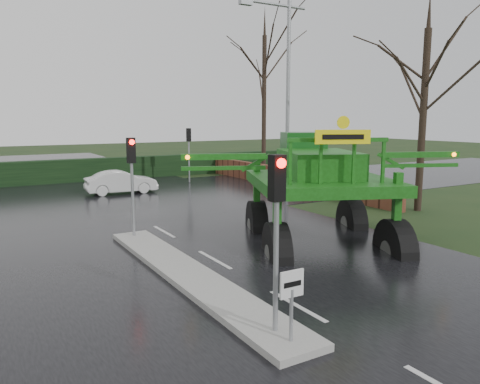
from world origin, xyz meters
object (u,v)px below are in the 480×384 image
traffic_signal_mid (132,166)px  white_sedan (122,194)px  crop_sprayer (276,174)px  traffic_signal_far (189,143)px  street_light_right (283,82)px  traffic_signal_near (277,206)px  keep_left_sign (292,294)px

traffic_signal_mid → white_sedan: (2.57, 10.12, -2.59)m
traffic_signal_mid → crop_sprayer: size_ratio=0.40×
traffic_signal_far → white_sedan: size_ratio=0.91×
traffic_signal_far → white_sedan: traffic_signal_far is taller
street_light_right → traffic_signal_mid: bearing=-154.6°
traffic_signal_near → traffic_signal_far: (7.80, 21.02, 0.00)m
street_light_right → traffic_signal_far: bearing=101.9°
traffic_signal_near → white_sedan: (2.57, 18.62, -2.59)m
traffic_signal_near → crop_sprayer: (3.22, 4.62, -0.09)m
traffic_signal_near → street_light_right: bearing=53.9°
white_sedan → street_light_right: bearing=-125.3°
traffic_signal_far → white_sedan: 6.31m
keep_left_sign → traffic_signal_mid: traffic_signal_mid is taller
traffic_signal_mid → white_sedan: traffic_signal_mid is taller
keep_left_sign → traffic_signal_mid: 9.12m
traffic_signal_far → street_light_right: size_ratio=0.35×
traffic_signal_near → street_light_right: street_light_right is taller
traffic_signal_mid → traffic_signal_near: bearing=-90.0°
traffic_signal_mid → traffic_signal_far: 14.75m
street_light_right → white_sedan: street_light_right is taller
keep_left_sign → traffic_signal_far: 22.93m
traffic_signal_near → traffic_signal_far: same height
traffic_signal_far → street_light_right: street_light_right is taller
traffic_signal_far → crop_sprayer: crop_sprayer is taller
crop_sprayer → white_sedan: 14.24m
traffic_signal_near → street_light_right: size_ratio=0.35×
keep_left_sign → white_sedan: size_ratio=0.35×
traffic_signal_near → crop_sprayer: 5.63m
keep_left_sign → street_light_right: (9.49, 13.50, 4.93)m
keep_left_sign → white_sedan: bearing=82.3°
traffic_signal_mid → crop_sprayer: 5.04m
keep_left_sign → street_light_right: bearing=54.9°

